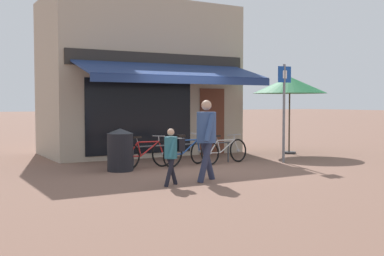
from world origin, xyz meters
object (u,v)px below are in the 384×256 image
litter_bin (120,150)px  pedestrian_adult (206,132)px  parking_sign (284,103)px  bicycle_silver (224,151)px  bicycle_red (146,154)px  pedestrian_child (172,150)px  cafe_parasol (290,85)px  bicycle_blue (186,152)px

litter_bin → pedestrian_adult: bearing=-65.7°
pedestrian_adult → parking_sign: bearing=-159.8°
bicycle_silver → pedestrian_adult: size_ratio=0.99×
bicycle_red → parking_sign: size_ratio=0.64×
bicycle_red → pedestrian_adult: (0.31, -2.40, 0.66)m
pedestrian_child → litter_bin: 2.43m
cafe_parasol → pedestrian_adult: bearing=-147.5°
bicycle_red → pedestrian_adult: bearing=-92.3°
parking_sign → litter_bin: bearing=171.0°
bicycle_red → bicycle_silver: bicycle_red is taller
bicycle_red → pedestrian_adult: size_ratio=1.00×
bicycle_silver → parking_sign: bearing=-34.6°
bicycle_blue → litter_bin: bearing=162.0°
bicycle_silver → litter_bin: 2.99m
parking_sign → cafe_parasol: 2.51m
pedestrian_adult → parking_sign: (3.47, 1.57, 0.61)m
pedestrian_adult → pedestrian_child: size_ratio=1.50×
bicycle_silver → cafe_parasol: cafe_parasol is taller
pedestrian_adult → litter_bin: (-1.03, 2.29, -0.51)m
pedestrian_child → bicycle_red: bearing=-107.5°
pedestrian_adult → cafe_parasol: (5.20, 3.31, 1.18)m
bicycle_blue → bicycle_silver: bearing=-22.1°
bicycle_blue → cafe_parasol: cafe_parasol is taller
parking_sign → bicycle_blue: bearing=164.5°
bicycle_red → parking_sign: parking_sign is taller
bicycle_red → pedestrian_child: 2.61m
bicycle_silver → parking_sign: parking_sign is taller
bicycle_blue → pedestrian_adult: pedestrian_adult is taller
cafe_parasol → pedestrian_child: bearing=-150.5°
pedestrian_child → parking_sign: size_ratio=0.43×
litter_bin → bicycle_blue: bearing=0.7°
bicycle_red → pedestrian_child: size_ratio=1.49×
bicycle_blue → pedestrian_child: (-1.69, -2.44, 0.34)m
bicycle_red → bicycle_silver: size_ratio=1.01×
bicycle_blue → pedestrian_adult: bearing=-128.1°
bicycle_silver → pedestrian_child: (-2.83, -2.37, 0.36)m
bicycle_blue → parking_sign: bearing=-34.2°
bicycle_silver → pedestrian_child: bearing=-150.8°
parking_sign → pedestrian_adult: bearing=-155.6°
pedestrian_adult → litter_bin: 2.56m
bicycle_red → bicycle_blue: (1.12, -0.09, 0.00)m
cafe_parasol → litter_bin: bearing=-170.7°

